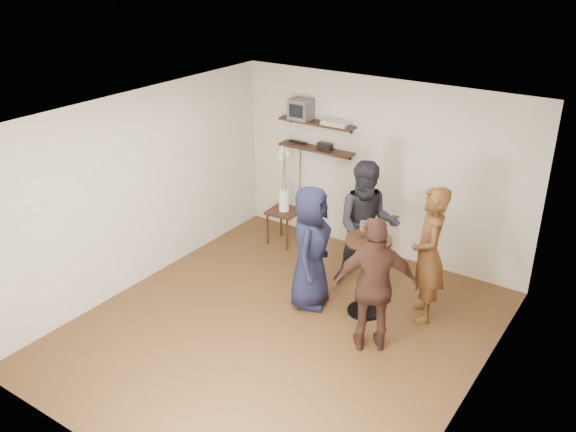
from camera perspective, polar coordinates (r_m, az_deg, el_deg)
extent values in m
cube|color=#442816|center=(7.48, -0.68, -10.66)|extent=(4.50, 5.00, 0.04)
cube|color=white|center=(6.35, -0.80, 9.26)|extent=(4.50, 5.00, 0.04)
cube|color=beige|center=(8.83, 8.67, 4.41)|extent=(4.50, 0.04, 2.60)
cube|color=beige|center=(5.24, -17.01, -11.48)|extent=(4.50, 0.04, 2.60)
cube|color=beige|center=(8.22, -13.86, 2.40)|extent=(0.04, 5.00, 2.60)
cube|color=beige|center=(5.97, 17.60, -6.81)|extent=(0.04, 5.00, 2.60)
cube|color=black|center=(9.00, 2.70, 8.71)|extent=(1.20, 0.25, 0.04)
cube|color=black|center=(9.11, 2.65, 6.29)|extent=(1.20, 0.25, 0.04)
cube|color=#59595B|center=(9.09, 1.28, 9.99)|extent=(0.32, 0.30, 0.30)
cube|color=silver|center=(8.82, 4.54, 8.67)|extent=(0.40, 0.24, 0.06)
cube|color=black|center=(9.02, 3.46, 6.53)|extent=(0.22, 0.10, 0.10)
cube|color=black|center=(9.32, 0.96, 6.94)|extent=(0.30, 0.05, 0.03)
cube|color=black|center=(9.24, -0.37, 0.44)|extent=(0.49, 0.49, 0.04)
cylinder|color=black|center=(9.32, -1.92, -1.21)|extent=(0.04, 0.04, 0.51)
cylinder|color=black|center=(9.13, -0.08, -1.76)|extent=(0.04, 0.04, 0.51)
cylinder|color=black|center=(9.58, -0.65, -0.44)|extent=(0.04, 0.04, 0.51)
cylinder|color=black|center=(9.40, 1.17, -0.96)|extent=(0.04, 0.04, 0.51)
cylinder|color=white|center=(9.17, -0.38, 1.48)|extent=(0.15, 0.15, 0.33)
cylinder|color=#38671D|center=(9.05, -0.49, 3.46)|extent=(0.01, 0.08, 0.60)
cone|color=white|center=(8.95, -0.71, 5.70)|extent=(0.08, 0.09, 0.13)
cylinder|color=#38671D|center=(9.03, -0.27, 3.63)|extent=(0.04, 0.06, 0.67)
cone|color=white|center=(8.90, -0.04, 6.03)|extent=(0.12, 0.13, 0.14)
cylinder|color=#38671D|center=(9.01, -0.44, 3.79)|extent=(0.11, 0.09, 0.73)
cone|color=white|center=(8.84, -0.56, 6.36)|extent=(0.14, 0.14, 0.14)
cylinder|color=black|center=(7.34, 7.56, -2.27)|extent=(0.56, 0.56, 0.04)
cylinder|color=black|center=(7.58, 7.36, -5.65)|extent=(0.08, 0.08, 0.96)
cylinder|color=black|center=(7.83, 7.16, -8.78)|extent=(0.43, 0.43, 0.03)
cylinder|color=silver|center=(7.34, 6.97, -2.03)|extent=(0.07, 0.07, 0.00)
cylinder|color=silver|center=(7.32, 6.99, -1.67)|extent=(0.01, 0.01, 0.10)
cylinder|color=silver|center=(7.27, 7.03, -0.89)|extent=(0.07, 0.07, 0.12)
cylinder|color=#DBB15A|center=(7.28, 7.02, -1.07)|extent=(0.07, 0.07, 0.07)
cylinder|color=silver|center=(7.29, 7.85, -2.26)|extent=(0.06, 0.06, 0.00)
cylinder|color=silver|center=(7.27, 7.87, -1.94)|extent=(0.01, 0.01, 0.09)
cylinder|color=silver|center=(7.23, 7.91, -1.25)|extent=(0.07, 0.07, 0.11)
cylinder|color=#DBB15A|center=(7.24, 7.90, -1.41)|extent=(0.06, 0.06, 0.06)
cylinder|color=silver|center=(7.40, 7.60, -1.85)|extent=(0.06, 0.06, 0.00)
cylinder|color=silver|center=(7.37, 7.63, -1.50)|extent=(0.01, 0.01, 0.10)
cylinder|color=silver|center=(7.33, 7.67, -0.74)|extent=(0.07, 0.07, 0.12)
cylinder|color=#DBB15A|center=(7.34, 7.66, -0.92)|extent=(0.07, 0.07, 0.06)
cylinder|color=silver|center=(7.32, 7.81, -2.14)|extent=(0.06, 0.06, 0.00)
cylinder|color=silver|center=(7.30, 7.83, -1.83)|extent=(0.01, 0.01, 0.09)
cylinder|color=silver|center=(7.26, 7.87, -1.16)|extent=(0.06, 0.06, 0.10)
cylinder|color=#DBB15A|center=(7.27, 7.86, -1.31)|extent=(0.06, 0.06, 0.06)
imported|color=maroon|center=(7.46, 13.02, -3.57)|extent=(0.65, 0.75, 1.72)
imported|color=black|center=(8.05, 7.42, -0.87)|extent=(1.06, 0.98, 1.74)
imported|color=black|center=(7.57, 2.14, -2.96)|extent=(0.71, 0.90, 1.60)
imported|color=#3F221B|center=(6.81, 8.13, -6.49)|extent=(1.01, 0.85, 1.62)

